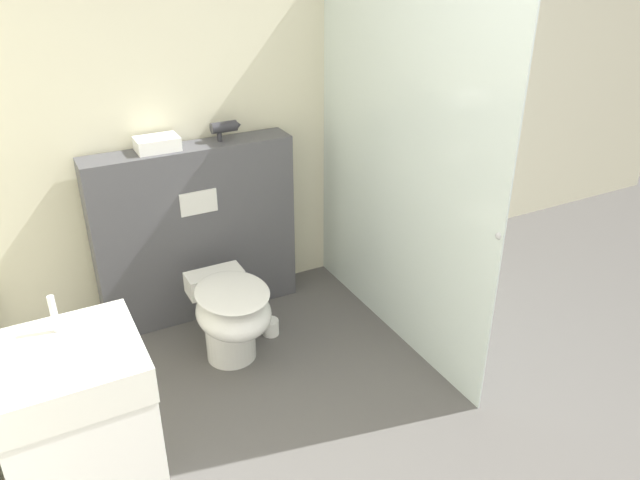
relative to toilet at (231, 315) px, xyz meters
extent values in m
cube|color=beige|center=(0.36, 0.75, 0.95)|extent=(8.00, 0.06, 2.50)
cube|color=#4C4C51|center=(0.02, 0.59, 0.25)|extent=(1.22, 0.21, 1.09)
cube|color=white|center=(0.02, 0.48, 0.49)|extent=(0.22, 0.01, 0.14)
cube|color=silver|center=(0.97, -0.13, 0.72)|extent=(0.01, 1.69, 2.04)
sphere|color=#B2B2B7|center=(0.97, -0.94, 0.68)|extent=(0.04, 0.04, 0.04)
cylinder|color=white|center=(0.00, 0.04, -0.14)|extent=(0.28, 0.28, 0.33)
ellipsoid|color=white|center=(0.00, -0.05, 0.05)|extent=(0.40, 0.49, 0.23)
ellipsoid|color=white|center=(0.00, -0.05, 0.17)|extent=(0.39, 0.48, 0.02)
cube|color=white|center=(0.00, 0.25, 0.09)|extent=(0.32, 0.15, 0.12)
cube|color=white|center=(-0.88, -0.91, 0.12)|extent=(0.48, 0.45, 0.84)
cube|color=white|center=(-0.88, -0.91, 0.61)|extent=(0.49, 0.46, 0.14)
cylinder|color=silver|center=(-0.88, -0.79, 0.74)|extent=(0.02, 0.02, 0.14)
cylinder|color=#2D2D33|center=(0.24, 0.60, 0.87)|extent=(0.15, 0.06, 0.06)
cone|color=#2D2D33|center=(0.33, 0.60, 0.87)|extent=(0.03, 0.05, 0.05)
cylinder|color=#2D2D33|center=(0.21, 0.60, 0.83)|extent=(0.03, 0.03, 0.07)
cube|color=white|center=(-0.15, 0.60, 0.83)|extent=(0.24, 0.16, 0.08)
cylinder|color=white|center=(0.28, 0.13, -0.25)|extent=(0.10, 0.10, 0.10)
camera|label=1|loc=(-0.90, -2.77, 1.92)|focal=35.00mm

